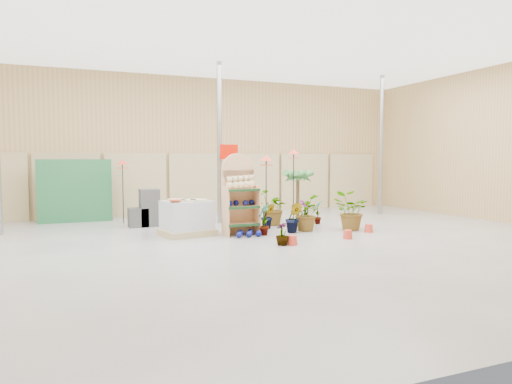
{
  "coord_description": "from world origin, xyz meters",
  "views": [
    {
      "loc": [
        -3.85,
        -8.8,
        1.79
      ],
      "look_at": [
        0.3,
        1.5,
        1.0
      ],
      "focal_mm": 32.0,
      "sensor_mm": 36.0,
      "label": 1
    }
  ],
  "objects_px": {
    "pallet_stack": "(187,218)",
    "bird_table_front": "(266,161)",
    "display_shelf": "(239,197)",
    "potted_plant_2": "(305,213)"
  },
  "relations": [
    {
      "from": "pallet_stack",
      "to": "bird_table_front",
      "type": "relative_size",
      "value": 0.7
    },
    {
      "from": "pallet_stack",
      "to": "bird_table_front",
      "type": "distance_m",
      "value": 2.33
    },
    {
      "from": "pallet_stack",
      "to": "bird_table_front",
      "type": "height_order",
      "value": "bird_table_front"
    },
    {
      "from": "display_shelf",
      "to": "potted_plant_2",
      "type": "relative_size",
      "value": 2.18
    },
    {
      "from": "pallet_stack",
      "to": "potted_plant_2",
      "type": "relative_size",
      "value": 1.49
    },
    {
      "from": "pallet_stack",
      "to": "potted_plant_2",
      "type": "xyz_separation_m",
      "value": [
        2.92,
        -0.44,
        0.04
      ]
    },
    {
      "from": "display_shelf",
      "to": "potted_plant_2",
      "type": "distance_m",
      "value": 1.78
    },
    {
      "from": "display_shelf",
      "to": "bird_table_front",
      "type": "relative_size",
      "value": 1.02
    },
    {
      "from": "display_shelf",
      "to": "potted_plant_2",
      "type": "height_order",
      "value": "display_shelf"
    },
    {
      "from": "bird_table_front",
      "to": "pallet_stack",
      "type": "bearing_deg",
      "value": 164.58
    }
  ]
}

